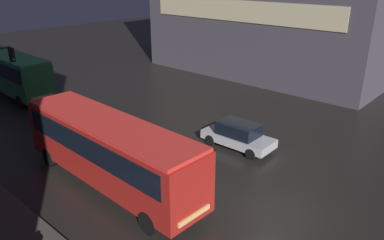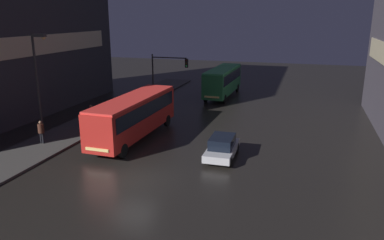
# 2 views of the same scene
# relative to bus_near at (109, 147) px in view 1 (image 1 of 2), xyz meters

# --- Properties ---
(ground_plane) EXTENTS (120.00, 120.00, 0.00)m
(ground_plane) POSITION_rel_bus_near_xyz_m (3.28, -7.14, -2.08)
(ground_plane) COLOR black
(bus_near) EXTENTS (2.74, 10.96, 3.38)m
(bus_near) POSITION_rel_bus_near_xyz_m (0.00, 0.00, 0.00)
(bus_near) COLOR #AD1E19
(bus_near) RESTS_ON ground
(bus_far) EXTENTS (2.61, 9.91, 3.43)m
(bus_far) POSITION_rel_bus_near_xyz_m (3.18, 17.59, 0.03)
(bus_far) COLOR #236B38
(bus_far) RESTS_ON ground
(car_taxi) EXTENTS (1.93, 4.27, 1.52)m
(car_taxi) POSITION_rel_bus_near_xyz_m (7.55, -2.04, -1.31)
(car_taxi) COLOR #B7B7BC
(car_taxi) RESTS_ON ground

